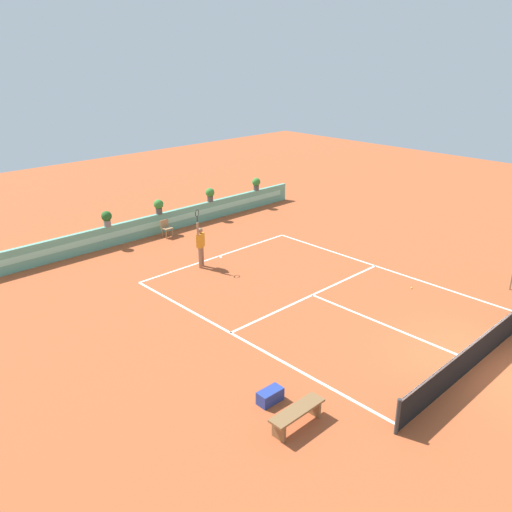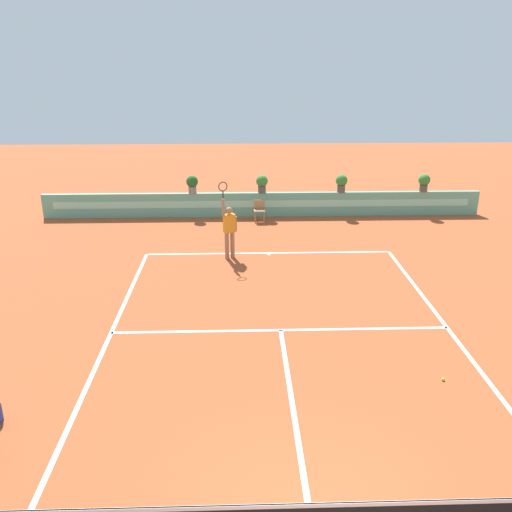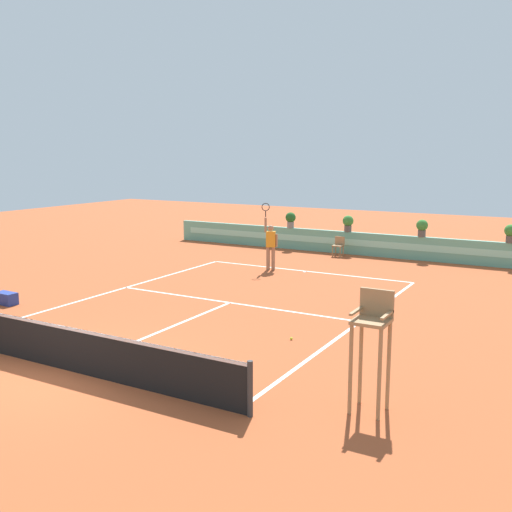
{
  "view_description": "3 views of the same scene",
  "coord_description": "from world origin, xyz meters",
  "px_view_note": "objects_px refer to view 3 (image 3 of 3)",
  "views": [
    {
      "loc": [
        -13.96,
        -5.08,
        8.69
      ],
      "look_at": [
        -0.52,
        8.93,
        1.0
      ],
      "focal_mm": 37.07,
      "sensor_mm": 36.0,
      "label": 1
    },
    {
      "loc": [
        -0.98,
        -5.34,
        6.31
      ],
      "look_at": [
        -0.52,
        8.93,
        1.0
      ],
      "focal_mm": 38.06,
      "sensor_mm": 36.0,
      "label": 2
    },
    {
      "loc": [
        9.14,
        -8.16,
        4.46
      ],
      "look_at": [
        -0.52,
        8.93,
        1.0
      ],
      "focal_mm": 41.17,
      "sensor_mm": 36.0,
      "label": 3
    }
  ],
  "objects_px": {
    "tennis_ball_near_baseline": "(291,338)",
    "potted_plant_left": "(291,219)",
    "tennis_player": "(271,243)",
    "ball_kid_chair": "(339,245)",
    "potted_plant_right": "(422,227)",
    "potted_plant_far_right": "(511,232)",
    "umpire_chair": "(372,336)",
    "potted_plant_centre": "(348,222)",
    "gear_bag": "(6,298)"
  },
  "relations": [
    {
      "from": "gear_bag",
      "to": "potted_plant_left",
      "type": "distance_m",
      "value": 13.78
    },
    {
      "from": "ball_kid_chair",
      "to": "potted_plant_centre",
      "type": "relative_size",
      "value": 1.17
    },
    {
      "from": "potted_plant_far_right",
      "to": "potted_plant_right",
      "type": "bearing_deg",
      "value": 180.0
    },
    {
      "from": "ball_kid_chair",
      "to": "potted_plant_far_right",
      "type": "height_order",
      "value": "potted_plant_far_right"
    },
    {
      "from": "tennis_player",
      "to": "potted_plant_centre",
      "type": "distance_m",
      "value": 5.1
    },
    {
      "from": "gear_bag",
      "to": "potted_plant_left",
      "type": "xyz_separation_m",
      "value": [
        2.85,
        13.42,
        1.23
      ]
    },
    {
      "from": "ball_kid_chair",
      "to": "umpire_chair",
      "type": "bearing_deg",
      "value": -66.44
    },
    {
      "from": "ball_kid_chair",
      "to": "potted_plant_right",
      "type": "distance_m",
      "value": 3.6
    },
    {
      "from": "potted_plant_right",
      "to": "potted_plant_centre",
      "type": "bearing_deg",
      "value": 180.0
    },
    {
      "from": "tennis_player",
      "to": "potted_plant_left",
      "type": "bearing_deg",
      "value": 107.64
    },
    {
      "from": "tennis_ball_near_baseline",
      "to": "potted_plant_right",
      "type": "bearing_deg",
      "value": 89.81
    },
    {
      "from": "potted_plant_centre",
      "to": "gear_bag",
      "type": "bearing_deg",
      "value": -112.98
    },
    {
      "from": "tennis_ball_near_baseline",
      "to": "potted_plant_right",
      "type": "xyz_separation_m",
      "value": [
        0.04,
        12.28,
        1.38
      ]
    },
    {
      "from": "ball_kid_chair",
      "to": "potted_plant_centre",
      "type": "xyz_separation_m",
      "value": [
        0.13,
        0.73,
        0.93
      ]
    },
    {
      "from": "umpire_chair",
      "to": "potted_plant_right",
      "type": "relative_size",
      "value": 2.96
    },
    {
      "from": "tennis_ball_near_baseline",
      "to": "tennis_player",
      "type": "bearing_deg",
      "value": 121.44
    },
    {
      "from": "potted_plant_far_right",
      "to": "potted_plant_centre",
      "type": "relative_size",
      "value": 1.0
    },
    {
      "from": "potted_plant_centre",
      "to": "potted_plant_right",
      "type": "bearing_deg",
      "value": 0.0
    },
    {
      "from": "ball_kid_chair",
      "to": "potted_plant_left",
      "type": "relative_size",
      "value": 1.17
    },
    {
      "from": "gear_bag",
      "to": "potted_plant_centre",
      "type": "xyz_separation_m",
      "value": [
        5.69,
        13.42,
        1.23
      ]
    },
    {
      "from": "gear_bag",
      "to": "potted_plant_far_right",
      "type": "height_order",
      "value": "potted_plant_far_right"
    },
    {
      "from": "tennis_player",
      "to": "potted_plant_far_right",
      "type": "xyz_separation_m",
      "value": [
        7.96,
        4.93,
        0.36
      ]
    },
    {
      "from": "gear_bag",
      "to": "tennis_player",
      "type": "distance_m",
      "value": 9.61
    },
    {
      "from": "tennis_player",
      "to": "ball_kid_chair",
      "type": "bearing_deg",
      "value": 74.8
    },
    {
      "from": "ball_kid_chair",
      "to": "potted_plant_right",
      "type": "bearing_deg",
      "value": 12.16
    },
    {
      "from": "potted_plant_centre",
      "to": "potted_plant_left",
      "type": "bearing_deg",
      "value": 180.0
    },
    {
      "from": "ball_kid_chair",
      "to": "tennis_ball_near_baseline",
      "type": "xyz_separation_m",
      "value": [
        3.35,
        -11.55,
        -0.44
      ]
    },
    {
      "from": "tennis_player",
      "to": "tennis_ball_near_baseline",
      "type": "height_order",
      "value": "tennis_player"
    },
    {
      "from": "tennis_ball_near_baseline",
      "to": "potted_plant_left",
      "type": "distance_m",
      "value": 13.76
    },
    {
      "from": "ball_kid_chair",
      "to": "potted_plant_left",
      "type": "distance_m",
      "value": 2.96
    },
    {
      "from": "umpire_chair",
      "to": "tennis_ball_near_baseline",
      "type": "distance_m",
      "value": 4.29
    },
    {
      "from": "ball_kid_chair",
      "to": "potted_plant_left",
      "type": "height_order",
      "value": "potted_plant_left"
    },
    {
      "from": "umpire_chair",
      "to": "potted_plant_far_right",
      "type": "relative_size",
      "value": 2.96
    },
    {
      "from": "gear_bag",
      "to": "tennis_player",
      "type": "relative_size",
      "value": 0.27
    },
    {
      "from": "umpire_chair",
      "to": "tennis_player",
      "type": "relative_size",
      "value": 0.83
    },
    {
      "from": "potted_plant_left",
      "to": "potted_plant_right",
      "type": "distance_m",
      "value": 6.1
    },
    {
      "from": "gear_bag",
      "to": "potted_plant_right",
      "type": "distance_m",
      "value": 16.18
    },
    {
      "from": "ball_kid_chair",
      "to": "tennis_ball_near_baseline",
      "type": "distance_m",
      "value": 12.03
    },
    {
      "from": "potted_plant_far_right",
      "to": "potted_plant_centre",
      "type": "distance_m",
      "value": 6.68
    },
    {
      "from": "gear_bag",
      "to": "ball_kid_chair",
      "type": "bearing_deg",
      "value": 66.35
    },
    {
      "from": "potted_plant_left",
      "to": "potted_plant_right",
      "type": "xyz_separation_m",
      "value": [
        6.1,
        0.0,
        0.0
      ]
    },
    {
      "from": "umpire_chair",
      "to": "potted_plant_centre",
      "type": "height_order",
      "value": "umpire_chair"
    },
    {
      "from": "umpire_chair",
      "to": "tennis_ball_near_baseline",
      "type": "bearing_deg",
      "value": 135.73
    },
    {
      "from": "tennis_ball_near_baseline",
      "to": "potted_plant_left",
      "type": "relative_size",
      "value": 0.09
    },
    {
      "from": "umpire_chair",
      "to": "tennis_player",
      "type": "height_order",
      "value": "tennis_player"
    },
    {
      "from": "tennis_player",
      "to": "potted_plant_left",
      "type": "height_order",
      "value": "tennis_player"
    },
    {
      "from": "tennis_ball_near_baseline",
      "to": "potted_plant_far_right",
      "type": "bearing_deg",
      "value": 74.25
    },
    {
      "from": "tennis_player",
      "to": "potted_plant_left",
      "type": "relative_size",
      "value": 3.57
    },
    {
      "from": "potted_plant_centre",
      "to": "potted_plant_left",
      "type": "relative_size",
      "value": 1.0
    },
    {
      "from": "potted_plant_far_right",
      "to": "tennis_ball_near_baseline",
      "type": "bearing_deg",
      "value": -105.75
    }
  ]
}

